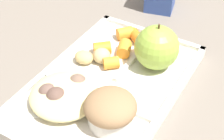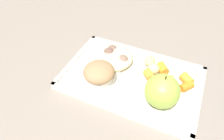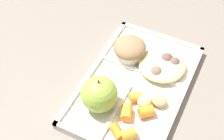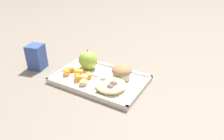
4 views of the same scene
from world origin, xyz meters
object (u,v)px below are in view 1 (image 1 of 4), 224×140
object	(u,v)px
green_apple	(157,47)
plastic_fork	(50,112)
lunch_tray	(108,86)
bran_muffin	(110,110)

from	to	relation	value
green_apple	plastic_fork	world-z (taller)	green_apple
green_apple	lunch_tray	bearing A→B (deg)	-28.56
lunch_tray	bran_muffin	size ratio (longest dim) A/B	4.46
lunch_tray	bran_muffin	distance (m)	0.09
lunch_tray	green_apple	bearing A→B (deg)	151.44
lunch_tray	plastic_fork	bearing A→B (deg)	-23.20
lunch_tray	plastic_fork	world-z (taller)	lunch_tray
plastic_fork	lunch_tray	bearing A→B (deg)	156.80
bran_muffin	lunch_tray	bearing A→B (deg)	-146.57
lunch_tray	plastic_fork	xyz separation A→B (m)	(0.10, -0.04, 0.01)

